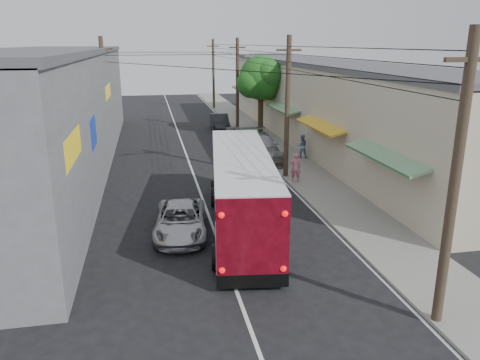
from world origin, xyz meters
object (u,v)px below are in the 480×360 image
(parked_car_far, at_px, (220,122))
(parked_car_mid, at_px, (235,137))
(coach_bus, at_px, (241,190))
(pedestrian_far, at_px, (302,146))
(jeepney, at_px, (180,220))
(pedestrian_near, at_px, (296,167))
(parked_suv, at_px, (258,147))

(parked_car_far, bearing_deg, parked_car_mid, -86.47)
(coach_bus, xyz_separation_m, pedestrian_far, (6.33, 11.00, -0.73))
(jeepney, height_order, parked_car_mid, parked_car_mid)
(pedestrian_near, bearing_deg, parked_suv, -72.67)
(parked_car_mid, relative_size, parked_car_far, 1.05)
(parked_car_mid, relative_size, pedestrian_far, 2.82)
(pedestrian_far, bearing_deg, jeepney, 61.79)
(parked_car_far, bearing_deg, parked_suv, -82.59)
(jeepney, bearing_deg, parked_car_far, 83.20)
(jeepney, distance_m, pedestrian_far, 14.50)
(parked_suv, xyz_separation_m, parked_car_far, (-0.80, 11.81, -0.18))
(parked_car_far, xyz_separation_m, pedestrian_near, (1.60, -17.48, 0.24))
(pedestrian_near, bearing_deg, coach_bus, 62.59)
(coach_bus, xyz_separation_m, pedestrian_near, (4.19, 5.62, -0.71))
(parked_car_far, bearing_deg, pedestrian_far, -69.28)
(coach_bus, relative_size, jeepney, 2.53)
(pedestrian_far, bearing_deg, pedestrian_near, 78.18)
(parked_car_mid, distance_m, parked_car_far, 7.59)
(parked_suv, bearing_deg, pedestrian_near, -79.54)
(jeepney, xyz_separation_m, parked_suv, (6.00, 11.70, 0.27))
(jeepney, xyz_separation_m, parked_car_far, (5.20, 23.50, 0.09))
(parked_car_mid, bearing_deg, parked_suv, -75.35)
(parked_suv, relative_size, parked_car_far, 1.43)
(parked_car_far, height_order, pedestrian_far, pedestrian_far)
(parked_suv, distance_m, pedestrian_near, 5.72)
(coach_bus, relative_size, parked_suv, 1.84)
(pedestrian_far, bearing_deg, parked_car_far, -62.95)
(parked_car_far, height_order, pedestrian_near, pedestrian_near)
(pedestrian_near, bearing_deg, parked_car_far, -75.48)
(parked_car_mid, bearing_deg, pedestrian_far, -46.40)
(jeepney, height_order, pedestrian_near, pedestrian_near)
(jeepney, bearing_deg, parked_car_mid, 77.59)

